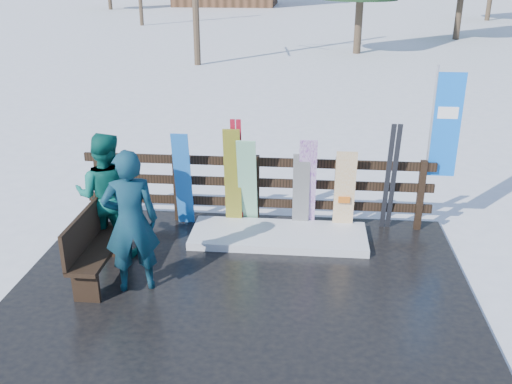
# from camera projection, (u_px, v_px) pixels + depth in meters

# --- Properties ---
(ground) EXTENTS (700.00, 700.00, 0.00)m
(ground) POSITION_uv_depth(u_px,v_px,m) (240.00, 299.00, 7.40)
(ground) COLOR white
(ground) RESTS_ON ground
(deck) EXTENTS (6.00, 5.00, 0.08)m
(deck) POSITION_uv_depth(u_px,v_px,m) (240.00, 296.00, 7.39)
(deck) COLOR black
(deck) RESTS_ON ground
(fence) EXTENTS (5.60, 0.10, 1.15)m
(fence) POSITION_uv_depth(u_px,v_px,m) (256.00, 185.00, 9.16)
(fence) COLOR black
(fence) RESTS_ON deck
(snow_patch) EXTENTS (2.69, 1.00, 0.12)m
(snow_patch) POSITION_uv_depth(u_px,v_px,m) (279.00, 236.00, 8.79)
(snow_patch) COLOR white
(snow_patch) RESTS_ON deck
(bench) EXTENTS (0.41, 1.50, 0.97)m
(bench) POSITION_uv_depth(u_px,v_px,m) (95.00, 243.00, 7.57)
(bench) COLOR black
(bench) RESTS_ON deck
(snowboard_0) EXTENTS (0.27, 0.27, 1.58)m
(snowboard_0) POSITION_uv_depth(u_px,v_px,m) (183.00, 180.00, 9.00)
(snowboard_0) COLOR blue
(snowboard_0) RESTS_ON deck
(snowboard_1) EXTENTS (0.29, 0.44, 1.52)m
(snowboard_1) POSITION_uv_depth(u_px,v_px,m) (247.00, 184.00, 8.93)
(snowboard_1) COLOR white
(snowboard_1) RESTS_ON deck
(snowboard_2) EXTENTS (0.26, 0.25, 1.67)m
(snowboard_2) POSITION_uv_depth(u_px,v_px,m) (233.00, 179.00, 8.92)
(snowboard_2) COLOR yellow
(snowboard_2) RESTS_ON deck
(snowboard_3) EXTENTS (0.27, 0.34, 1.54)m
(snowboard_3) POSITION_uv_depth(u_px,v_px,m) (307.00, 185.00, 8.84)
(snowboard_3) COLOR white
(snowboard_3) RESTS_ON deck
(snowboard_4) EXTENTS (0.26, 0.24, 1.31)m
(snowboard_4) POSITION_uv_depth(u_px,v_px,m) (301.00, 192.00, 8.89)
(snowboard_4) COLOR black
(snowboard_4) RESTS_ON deck
(snowboard_5) EXTENTS (0.32, 0.18, 1.36)m
(snowboard_5) POSITION_uv_depth(u_px,v_px,m) (345.00, 192.00, 8.82)
(snowboard_5) COLOR white
(snowboard_5) RESTS_ON deck
(ski_pair_a) EXTENTS (0.16, 0.23, 1.80)m
(ski_pair_a) POSITION_uv_depth(u_px,v_px,m) (237.00, 173.00, 8.95)
(ski_pair_a) COLOR #A61429
(ski_pair_a) RESTS_ON deck
(ski_pair_b) EXTENTS (0.17, 0.36, 1.80)m
(ski_pair_b) POSITION_uv_depth(u_px,v_px,m) (391.00, 178.00, 8.75)
(ski_pair_b) COLOR black
(ski_pair_b) RESTS_ON deck
(rental_flag) EXTENTS (0.45, 0.04, 2.60)m
(rental_flag) POSITION_uv_depth(u_px,v_px,m) (442.00, 132.00, 8.60)
(rental_flag) COLOR silver
(rental_flag) RESTS_ON deck
(person_front) EXTENTS (0.80, 0.65, 1.90)m
(person_front) POSITION_uv_depth(u_px,v_px,m) (131.00, 222.00, 7.16)
(person_front) COLOR #0D434B
(person_front) RESTS_ON deck
(person_back) EXTENTS (0.92, 0.74, 1.83)m
(person_back) POSITION_uv_depth(u_px,v_px,m) (106.00, 195.00, 8.08)
(person_back) COLOR #0C574C
(person_back) RESTS_ON deck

